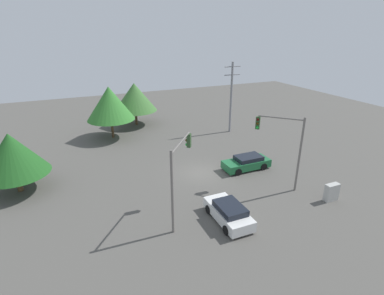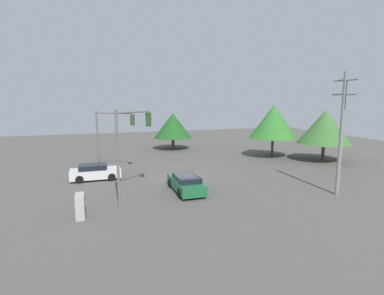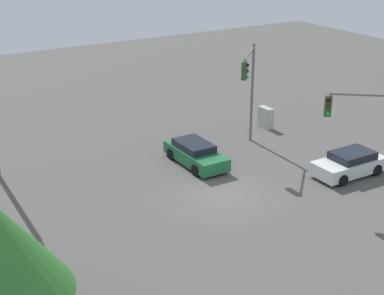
% 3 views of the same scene
% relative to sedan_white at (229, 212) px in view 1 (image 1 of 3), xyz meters
% --- Properties ---
extents(ground_plane, '(80.00, 80.00, 0.00)m').
position_rel_sedan_white_xyz_m(ground_plane, '(1.55, 7.66, -0.68)').
color(ground_plane, '#54514C').
extents(sedan_white, '(2.01, 4.32, 1.40)m').
position_rel_sedan_white_xyz_m(sedan_white, '(0.00, 0.00, 0.00)').
color(sedan_white, silver).
rests_on(sedan_white, ground_plane).
extents(sedan_green, '(4.65, 2.00, 1.35)m').
position_rel_sedan_white_xyz_m(sedan_green, '(5.91, 6.70, -0.02)').
color(sedan_green, '#1E6638').
rests_on(sedan_green, ground_plane).
extents(traffic_signal_main, '(2.85, 2.86, 6.47)m').
position_rel_sedan_white_xyz_m(traffic_signal_main, '(6.38, 2.52, 3.73)').
color(traffic_signal_main, slate).
rests_on(traffic_signal_main, ground_plane).
extents(traffic_signal_cross, '(2.87, 3.55, 6.03)m').
position_rel_sedan_white_xyz_m(traffic_signal_cross, '(-3.02, 1.73, 3.49)').
color(traffic_signal_cross, slate).
rests_on(traffic_signal_cross, ground_plane).
extents(utility_pole_tall, '(2.20, 0.28, 9.05)m').
position_rel_sedan_white_xyz_m(utility_pole_tall, '(10.17, 17.27, 4.12)').
color(utility_pole_tall, gray).
rests_on(utility_pole_tall, ground_plane).
extents(electrical_cabinet, '(1.18, 0.51, 1.45)m').
position_rel_sedan_white_xyz_m(electrical_cabinet, '(8.91, -0.91, 0.04)').
color(electrical_cabinet, '#B2B2AD').
rests_on(electrical_cabinet, ground_plane).
extents(tree_behind, '(5.98, 5.98, 5.89)m').
position_rel_sedan_white_xyz_m(tree_behind, '(-0.47, 25.33, 3.28)').
color(tree_behind, '#4C3823').
rests_on(tree_behind, ground_plane).
extents(tree_left, '(5.77, 5.77, 6.43)m').
position_rel_sedan_white_xyz_m(tree_left, '(-4.51, 21.12, 3.72)').
color(tree_left, '#4C3823').
rests_on(tree_left, ground_plane).
extents(tree_far, '(5.41, 5.41, 5.17)m').
position_rel_sedan_white_xyz_m(tree_far, '(-14.09, 10.81, 2.72)').
color(tree_far, brown).
rests_on(tree_far, ground_plane).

